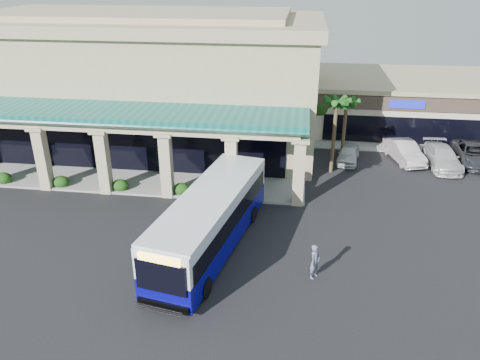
# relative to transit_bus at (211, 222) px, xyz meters

# --- Properties ---
(ground) EXTENTS (110.00, 110.00, 0.00)m
(ground) POSITION_rel_transit_bus_xyz_m (-1.28, 1.00, -1.75)
(ground) COLOR black
(main_building) EXTENTS (30.80, 14.80, 11.35)m
(main_building) POSITION_rel_transit_bus_xyz_m (-9.28, 17.00, 3.93)
(main_building) COLOR tan
(main_building) RESTS_ON ground
(arcade) EXTENTS (30.00, 6.20, 5.70)m
(arcade) POSITION_rel_transit_bus_xyz_m (-9.28, 7.80, 1.10)
(arcade) COLOR #0E5853
(arcade) RESTS_ON ground
(strip_mall) EXTENTS (22.50, 12.50, 4.90)m
(strip_mall) POSITION_rel_transit_bus_xyz_m (16.72, 25.00, 0.70)
(strip_mall) COLOR beige
(strip_mall) RESTS_ON ground
(palm_0) EXTENTS (2.40, 2.40, 6.60)m
(palm_0) POSITION_rel_transit_bus_xyz_m (7.22, 12.00, 1.55)
(palm_0) COLOR #144111
(palm_0) RESTS_ON ground
(palm_1) EXTENTS (2.40, 2.40, 5.80)m
(palm_1) POSITION_rel_transit_bus_xyz_m (8.22, 15.00, 1.15)
(palm_1) COLOR #144111
(palm_1) RESTS_ON ground
(broadleaf_tree) EXTENTS (2.60, 2.60, 4.81)m
(broadleaf_tree) POSITION_rel_transit_bus_xyz_m (6.22, 20.00, 0.66)
(broadleaf_tree) COLOR #163C0D
(broadleaf_tree) RESTS_ON ground
(transit_bus) EXTENTS (5.21, 12.84, 3.50)m
(transit_bus) POSITION_rel_transit_bus_xyz_m (0.00, 0.00, 0.00)
(transit_bus) COLOR #070580
(transit_bus) RESTS_ON ground
(pedestrian) EXTENTS (0.75, 0.83, 1.91)m
(pedestrian) POSITION_rel_transit_bus_xyz_m (5.78, -1.93, -0.79)
(pedestrian) COLOR slate
(pedestrian) RESTS_ON ground
(car_silver) EXTENTS (2.32, 4.31, 1.39)m
(car_silver) POSITION_rel_transit_bus_xyz_m (8.69, 14.34, -1.05)
(car_silver) COLOR silver
(car_silver) RESTS_ON ground
(car_white) EXTENTS (3.01, 5.32, 1.66)m
(car_white) POSITION_rel_transit_bus_xyz_m (13.25, 15.10, -0.92)
(car_white) COLOR beige
(car_white) RESTS_ON ground
(car_red) EXTENTS (2.43, 5.52, 1.58)m
(car_red) POSITION_rel_transit_bus_xyz_m (16.05, 14.30, -0.96)
(car_red) COLOR silver
(car_red) RESTS_ON ground
(car_gray) EXTENTS (2.98, 5.90, 1.60)m
(car_gray) POSITION_rel_transit_bus_xyz_m (18.78, 15.42, -0.95)
(car_gray) COLOR #323539
(car_gray) RESTS_ON ground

